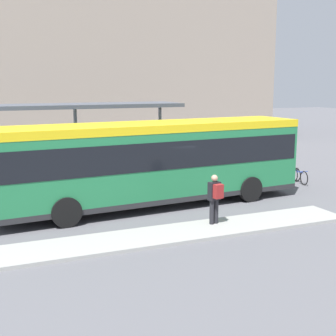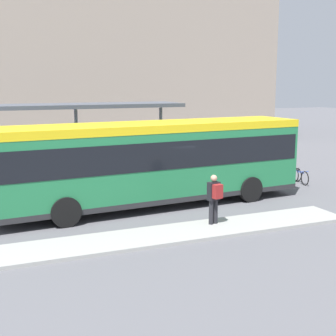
# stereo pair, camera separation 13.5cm
# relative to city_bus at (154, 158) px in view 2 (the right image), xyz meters

# --- Properties ---
(ground_plane) EXTENTS (120.00, 120.00, 0.00)m
(ground_plane) POSITION_rel_city_bus_xyz_m (-0.01, -0.00, -1.93)
(ground_plane) COLOR #5B5B60
(curb_island) EXTENTS (12.44, 1.80, 0.12)m
(curb_island) POSITION_rel_city_bus_xyz_m (-0.65, -3.74, -1.87)
(curb_island) COLOR #9E9E99
(curb_island) RESTS_ON ground_plane
(city_bus) EXTENTS (12.57, 3.35, 3.32)m
(city_bus) POSITION_rel_city_bus_xyz_m (0.00, 0.00, 0.00)
(city_bus) COLOR #237A47
(city_bus) RESTS_ON ground_plane
(pedestrian_waiting) EXTENTS (0.45, 0.48, 1.69)m
(pedestrian_waiting) POSITION_rel_city_bus_xyz_m (0.86, -3.45, -0.84)
(pedestrian_waiting) COLOR #232328
(pedestrian_waiting) RESTS_ON curb_island
(bicycle_blue) EXTENTS (0.48, 1.61, 0.70)m
(bicycle_blue) POSITION_rel_city_bus_xyz_m (8.12, 1.23, -1.58)
(bicycle_blue) COLOR black
(bicycle_blue) RESTS_ON ground_plane
(bicycle_black) EXTENTS (0.48, 1.59, 0.69)m
(bicycle_black) POSITION_rel_city_bus_xyz_m (8.20, 2.11, -1.58)
(bicycle_black) COLOR black
(bicycle_black) RESTS_ON ground_plane
(bicycle_orange) EXTENTS (0.48, 1.67, 0.72)m
(bicycle_orange) POSITION_rel_city_bus_xyz_m (8.34, 2.98, -1.57)
(bicycle_orange) COLOR black
(bicycle_orange) RESTS_ON ground_plane
(station_shelter) EXTENTS (10.06, 2.62, 3.89)m
(station_shelter) POSITION_rel_city_bus_xyz_m (-1.99, 4.94, 1.75)
(station_shelter) COLOR #4C515B
(station_shelter) RESTS_ON ground_plane
(potted_planter_near_shelter) EXTENTS (0.91, 0.91, 1.28)m
(potted_planter_near_shelter) POSITION_rel_city_bus_xyz_m (-5.33, 2.54, -1.27)
(potted_planter_near_shelter) COLOR slate
(potted_planter_near_shelter) RESTS_ON ground_plane
(potted_planter_far_side) EXTENTS (0.71, 0.71, 1.11)m
(potted_planter_far_side) POSITION_rel_city_bus_xyz_m (-3.55, 2.48, -1.35)
(potted_planter_far_side) COLOR slate
(potted_planter_far_side) RESTS_ON ground_plane
(station_building) EXTENTS (26.26, 11.30, 18.92)m
(station_building) POSITION_rel_city_bus_xyz_m (4.26, 22.12, 7.53)
(station_building) COLOR gray
(station_building) RESTS_ON ground_plane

